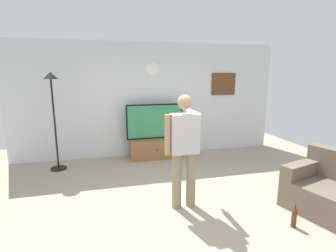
# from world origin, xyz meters

# --- Properties ---
(ground_plane) EXTENTS (8.40, 8.40, 0.00)m
(ground_plane) POSITION_xyz_m (0.00, 0.00, 0.00)
(ground_plane) COLOR #9E937F
(back_wall) EXTENTS (6.40, 0.10, 2.70)m
(back_wall) POSITION_xyz_m (0.00, 2.95, 1.35)
(back_wall) COLOR silver
(back_wall) RESTS_ON ground_plane
(tv_stand) EXTENTS (1.21, 0.48, 0.46)m
(tv_stand) POSITION_xyz_m (0.06, 2.60, 0.23)
(tv_stand) COLOR olive
(tv_stand) RESTS_ON ground_plane
(television) EXTENTS (1.34, 0.07, 0.82)m
(television) POSITION_xyz_m (0.06, 2.65, 0.87)
(television) COLOR black
(television) RESTS_ON tv_stand
(wall_clock) EXTENTS (0.30, 0.03, 0.30)m
(wall_clock) POSITION_xyz_m (0.06, 2.89, 2.08)
(wall_clock) COLOR white
(framed_picture) EXTENTS (0.65, 0.04, 0.55)m
(framed_picture) POSITION_xyz_m (1.89, 2.90, 1.71)
(framed_picture) COLOR brown
(floor_lamp) EXTENTS (0.32, 0.32, 2.01)m
(floor_lamp) POSITION_xyz_m (-2.07, 2.34, 1.44)
(floor_lamp) COLOR black
(floor_lamp) RESTS_ON ground_plane
(person_standing_nearer_lamp) EXTENTS (0.58, 0.78, 1.69)m
(person_standing_nearer_lamp) POSITION_xyz_m (0.02, 0.25, 0.95)
(person_standing_nearer_lamp) COLOR gray
(person_standing_nearer_lamp) RESTS_ON ground_plane
(beverage_bottle) EXTENTS (0.07, 0.07, 0.32)m
(beverage_bottle) POSITION_xyz_m (1.26, -0.63, 0.13)
(beverage_bottle) COLOR #592D19
(beverage_bottle) RESTS_ON ground_plane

